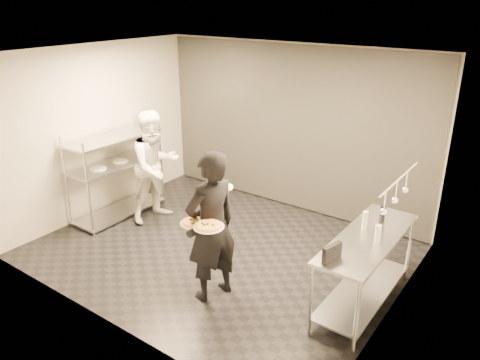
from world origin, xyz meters
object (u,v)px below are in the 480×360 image
Objects in this scene: pass_rack at (116,171)px; chef at (155,166)px; waiter at (211,227)px; pos_monitor at (332,253)px; pizza_plate_near at (193,222)px; bottle_green at (365,220)px; bottle_dark at (382,214)px; prep_counter at (366,259)px; salad_plate at (220,186)px; pizza_plate_far at (209,226)px; bottle_clear at (378,234)px.

pass_rack is 0.72m from chef.
pos_monitor is (1.46, 0.17, 0.07)m from waiter.
bottle_green reaches higher than pizza_plate_near.
bottle_dark reaches higher than pizza_plate_near.
chef is 2.40m from pizza_plate_near.
prep_counter is at bearing -88.99° from bottle_dark.
pizza_plate_near is (-1.70, -1.08, 0.42)m from prep_counter.
chef is at bearing 145.86° from pizza_plate_near.
pizza_plate_near is 1.36× the size of bottle_dark.
salad_plate reaches higher than bottle_green.
bottle_dark is (1.66, 1.04, -0.32)m from salad_plate.
waiter is 5.40× the size of pizza_plate_far.
pass_rack is at bearing 157.78° from pizza_plate_near.
salad_plate is 1.40× the size of bottle_clear.
pizza_plate_far reaches higher than pos_monitor.
pass_rack is 7.10× the size of bottle_dark.
bottle_green is 0.35m from bottle_clear.
pizza_plate_far is 1.56× the size of bottle_green.
pass_rack is 4.33m from prep_counter.
pizza_plate_near is at bearing -93.23° from salad_plate.
pass_rack is at bearing 167.33° from salad_plate.
waiter is 8.43× the size of bottle_green.
salad_plate reaches higher than bottle_clear.
chef is (-3.68, 0.27, 0.29)m from prep_counter.
waiter is at bearing -158.76° from pos_monitor.
pos_monitor is (4.21, -0.72, 0.25)m from pass_rack.
waiter reaches higher than bottle_clear.
waiter is 0.51m from salad_plate.
waiter is 2.40m from chef.
prep_counter is at bearing -53.82° from bottle_green.
bottle_green is at bearing 38.05° from pizza_plate_near.
pass_rack is at bearing -179.97° from prep_counter.
pass_rack is 7.24× the size of bottle_clear.
pizza_plate_near is at bearing -147.52° from prep_counter.
salad_plate is at bearing -147.87° from bottle_dark.
bottle_dark is (0.11, 1.16, 0.02)m from pos_monitor.
prep_counter is at bearing 135.15° from waiter.
pizza_plate_far is at bearing -65.77° from salad_plate.
pizza_plate_far is 1.38m from pos_monitor.
bottle_green is (1.58, 1.24, -0.02)m from pizza_plate_near.
waiter is 2.07m from bottle_dark.
pos_monitor is 1.18× the size of bottle_clear.
bottle_dark is (-0.14, 0.53, 0.00)m from bottle_clear.
salad_plate is at bearing -169.95° from pos_monitor.
bottle_clear is 0.98× the size of bottle_dark.
pizza_plate_far is 1.88m from bottle_clear.
pass_rack is at bearing -174.13° from bottle_dark.
pos_monitor is (3.56, -0.99, 0.10)m from chef.
prep_counter is 0.45m from bottle_green.
salad_plate is 1.39× the size of bottle_green.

